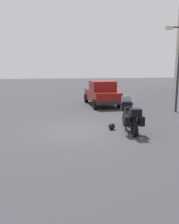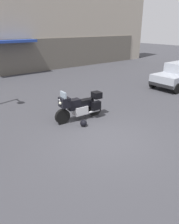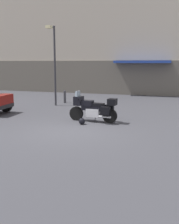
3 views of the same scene
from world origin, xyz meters
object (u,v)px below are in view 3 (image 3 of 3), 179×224
object	(u,v)px
helmet	(82,121)
bollard_curbside	(65,96)
motorcycle	(94,108)
streetlamp_curbside	(54,58)

from	to	relation	value
helmet	bollard_curbside	xyz separation A→B (m)	(-3.19, 5.73, 0.31)
motorcycle	streetlamp_curbside	size ratio (longest dim) A/B	0.47
streetlamp_curbside	bollard_curbside	world-z (taller)	streetlamp_curbside
streetlamp_curbside	bollard_curbside	xyz separation A→B (m)	(0.13, 1.30, -2.47)
bollard_curbside	helmet	bearing A→B (deg)	-60.92
motorcycle	helmet	size ratio (longest dim) A/B	8.09
motorcycle	streetlamp_curbside	xyz separation A→B (m)	(-3.65, 3.75, 2.29)
motorcycle	streetlamp_curbside	world-z (taller)	streetlamp_curbside
motorcycle	bollard_curbside	xyz separation A→B (m)	(-3.52, 5.06, -0.17)
motorcycle	helmet	world-z (taller)	motorcycle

